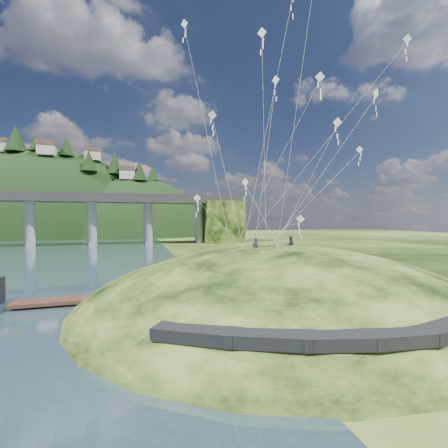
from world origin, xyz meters
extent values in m
plane|color=black|center=(0.00, 0.00, 0.00)|extent=(320.00, 320.00, 0.00)
ellipsoid|color=black|center=(8.00, 2.00, -1.50)|extent=(36.00, 32.00, 13.00)
cube|color=black|center=(-1.50, -8.00, 2.03)|extent=(4.32, 3.62, 0.71)
cube|color=black|center=(1.50, -9.65, 2.09)|extent=(4.10, 2.97, 0.61)
cube|color=black|center=(4.50, -10.65, 2.08)|extent=(3.85, 2.37, 0.62)
cube|color=black|center=(7.50, -11.10, 2.04)|extent=(3.62, 1.83, 0.66)
cube|color=black|center=(10.50, -10.90, 2.05)|extent=(3.82, 2.27, 0.68)
cylinder|color=gray|center=(-32.00, 70.00, 6.50)|extent=(2.60, 2.60, 13.00)
cylinder|color=gray|center=(-16.50, 70.00, 6.50)|extent=(2.60, 2.60, 13.00)
cylinder|color=gray|center=(-1.00, 70.00, 6.50)|extent=(2.60, 2.60, 13.00)
cylinder|color=gray|center=(14.50, 70.00, 6.50)|extent=(2.60, 2.60, 13.00)
cube|color=black|center=(22.00, 70.00, 6.50)|extent=(12.00, 11.00, 13.00)
ellipsoid|color=black|center=(-40.00, 126.00, -6.00)|extent=(96.00, 68.00, 88.00)
ellipsoid|color=black|center=(-5.00, 118.00, -10.00)|extent=(76.00, 56.00, 72.00)
cone|color=black|center=(-49.87, 114.63, 39.23)|extent=(8.01, 8.01, 10.54)
cone|color=black|center=(-42.87, 114.06, 37.88)|extent=(4.97, 4.97, 6.54)
cone|color=black|center=(-31.40, 112.04, 36.68)|extent=(5.83, 5.83, 7.67)
cone|color=black|center=(-22.45, 107.08, 30.58)|extent=(6.47, 6.47, 8.51)
cone|color=black|center=(-13.22, 113.99, 31.23)|extent=(7.13, 7.13, 9.38)
cone|color=black|center=(-3.12, 109.03, 27.87)|extent=(6.56, 6.56, 8.63)
cone|color=black|center=(2.77, 114.63, 27.68)|extent=(4.88, 4.88, 6.42)
cube|color=beige|center=(-55.00, 118.00, 35.99)|extent=(6.00, 5.00, 4.00)
cube|color=brown|center=(-55.00, 118.00, 38.69)|extent=(6.40, 5.40, 1.60)
cube|color=beige|center=(-38.00, 110.00, 34.28)|extent=(6.00, 5.00, 4.00)
cube|color=brown|center=(-38.00, 110.00, 36.98)|extent=(6.40, 5.40, 1.60)
cube|color=beige|center=(-22.00, 116.00, 34.18)|extent=(6.00, 5.00, 4.00)
cube|color=brown|center=(-22.00, 116.00, 36.88)|extent=(6.40, 5.40, 1.60)
cube|color=beige|center=(-8.00, 110.00, 25.88)|extent=(6.00, 5.00, 4.00)
cube|color=brown|center=(-8.00, 110.00, 28.58)|extent=(6.40, 5.40, 1.60)
cube|color=#3C2118|center=(-8.31, 6.61, 0.38)|extent=(11.98, 2.05, 0.30)
cylinder|color=#3C2118|center=(-13.43, 6.53, 0.17)|extent=(0.26, 0.26, 0.85)
cylinder|color=#3C2118|center=(-10.87, 6.57, 0.17)|extent=(0.26, 0.26, 0.85)
cylinder|color=#3C2118|center=(-8.31, 6.61, 0.17)|extent=(0.26, 0.26, 0.85)
cylinder|color=#3C2118|center=(-5.75, 6.65, 0.17)|extent=(0.26, 0.26, 0.85)
cylinder|color=#3C2118|center=(-3.19, 6.69, 0.17)|extent=(0.26, 0.26, 0.85)
imported|color=#2A2C38|center=(5.91, 2.58, 5.82)|extent=(0.72, 0.56, 1.74)
imported|color=#2A2C38|center=(10.69, 4.98, 5.74)|extent=(1.06, 0.92, 1.86)
cube|color=white|center=(15.01, -1.55, 17.94)|extent=(0.77, 0.35, 0.80)
cube|color=white|center=(15.01, -1.55, 17.36)|extent=(0.10, 0.08, 0.47)
cube|color=white|center=(15.01, -1.55, 16.78)|extent=(0.10, 0.08, 0.47)
cube|color=white|center=(15.01, -1.55, 16.20)|extent=(0.10, 0.08, 0.47)
cube|color=white|center=(7.50, 9.54, 11.61)|extent=(0.59, 0.70, 0.86)
cube|color=white|center=(7.50, 9.54, 10.99)|extent=(0.10, 0.09, 0.51)
cube|color=white|center=(7.50, 9.54, 10.37)|extent=(0.10, 0.09, 0.51)
cube|color=white|center=(7.50, 9.54, 9.75)|extent=(0.10, 0.09, 0.51)
cube|color=white|center=(16.93, 2.55, 14.34)|extent=(0.48, 0.51, 0.65)
cube|color=white|center=(16.93, 2.55, 13.87)|extent=(0.08, 0.06, 0.39)
cube|color=white|center=(16.93, 2.55, 13.40)|extent=(0.08, 0.06, 0.39)
cube|color=white|center=(16.93, 2.55, 12.93)|extent=(0.08, 0.06, 0.39)
cube|color=white|center=(7.16, -1.68, 23.94)|extent=(0.09, 0.07, 0.43)
cube|color=white|center=(7.16, -1.68, 23.41)|extent=(0.09, 0.07, 0.43)
cube|color=white|center=(7.16, -1.68, 22.89)|extent=(0.09, 0.07, 0.43)
cube|color=white|center=(5.72, 0.80, 22.78)|extent=(0.65, 0.53, 0.78)
cube|color=white|center=(5.72, 0.80, 22.22)|extent=(0.10, 0.06, 0.46)
cube|color=white|center=(5.72, 0.80, 21.66)|extent=(0.10, 0.06, 0.46)
cube|color=white|center=(5.72, 0.80, 21.09)|extent=(0.10, 0.06, 0.46)
cube|color=white|center=(16.86, -2.84, 22.06)|extent=(0.68, 0.28, 0.68)
cube|color=white|center=(16.86, -2.84, 21.56)|extent=(0.09, 0.02, 0.41)
cube|color=white|center=(16.86, -2.84, 21.06)|extent=(0.09, 0.02, 0.41)
cube|color=white|center=(16.86, -2.84, 20.55)|extent=(0.09, 0.02, 0.41)
cube|color=white|center=(8.67, -2.98, 17.87)|extent=(0.69, 0.25, 0.70)
cube|color=white|center=(8.67, -2.98, 17.37)|extent=(0.09, 0.03, 0.41)
cube|color=white|center=(8.67, -2.98, 16.86)|extent=(0.09, 0.03, 0.41)
cube|color=white|center=(8.67, -2.98, 16.36)|extent=(0.09, 0.03, 0.41)
cube|color=white|center=(8.00, -1.49, 7.50)|extent=(0.54, 0.45, 0.64)
cube|color=white|center=(8.00, -1.49, 7.02)|extent=(0.09, 0.05, 0.39)
cube|color=white|center=(8.00, -1.49, 6.55)|extent=(0.09, 0.05, 0.39)
cube|color=white|center=(8.00, -1.49, 6.08)|extent=(0.09, 0.05, 0.39)
cube|color=white|center=(3.00, 6.71, 17.76)|extent=(0.86, 0.32, 0.82)
cube|color=white|center=(3.00, 6.71, 17.16)|extent=(0.11, 0.05, 0.50)
cube|color=white|center=(3.00, 6.71, 16.55)|extent=(0.11, 0.05, 0.50)
cube|color=white|center=(3.00, 6.71, 15.94)|extent=(0.11, 0.05, 0.50)
cube|color=white|center=(0.20, 6.37, 25.97)|extent=(0.57, 0.58, 0.76)
cube|color=white|center=(0.20, 6.37, 25.42)|extent=(0.10, 0.07, 0.45)
cube|color=white|center=(0.20, 6.37, 24.87)|extent=(0.10, 0.07, 0.45)
cube|color=white|center=(0.20, 6.37, 24.32)|extent=(0.10, 0.07, 0.45)
cube|color=white|center=(11.09, -1.78, 15.16)|extent=(0.72, 0.22, 0.73)
cube|color=white|center=(11.09, -1.78, 14.64)|extent=(0.10, 0.02, 0.43)
cube|color=white|center=(11.09, -1.78, 14.12)|extent=(0.10, 0.02, 0.43)
cube|color=white|center=(11.09, -1.78, 13.60)|extent=(0.10, 0.02, 0.43)
cube|color=white|center=(9.06, 5.07, 21.25)|extent=(0.49, 0.72, 0.81)
cube|color=white|center=(9.06, 5.07, 20.66)|extent=(0.10, 0.09, 0.48)
cube|color=white|center=(9.06, 5.07, 20.07)|extent=(0.10, 0.09, 0.48)
cube|color=white|center=(9.06, 5.07, 19.48)|extent=(0.10, 0.09, 0.48)
cube|color=white|center=(2.24, 10.70, 9.82)|extent=(0.87, 0.25, 0.86)
cube|color=white|center=(2.24, 10.70, 9.20)|extent=(0.11, 0.02, 0.51)
cube|color=white|center=(2.24, 10.70, 8.58)|extent=(0.11, 0.02, 0.51)
cube|color=white|center=(2.24, 10.70, 7.96)|extent=(0.11, 0.02, 0.51)
camera|label=1|loc=(-4.20, -22.12, 7.51)|focal=24.00mm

